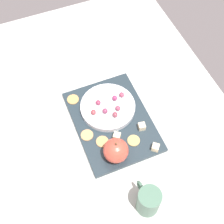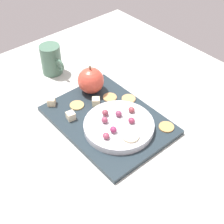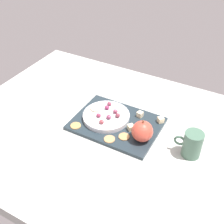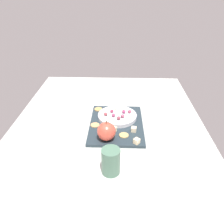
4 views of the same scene
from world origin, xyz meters
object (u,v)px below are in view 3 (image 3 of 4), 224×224
Objects in this scene: grape_0 at (109,104)px; grape_2 at (107,108)px; serving_dish at (106,116)px; grape_5 at (99,115)px; cheese_cube_2 at (140,114)px; cracker_3 at (124,137)px; cracker_0 at (109,139)px; platter at (116,124)px; grape_1 at (102,122)px; grape_3 at (118,115)px; apple_whole at (143,131)px; grape_6 at (109,117)px; cup at (192,144)px; cheese_cube_1 at (131,127)px; cracker_1 at (143,125)px; cracker_2 at (76,126)px; cheese_cube_0 at (161,120)px; grape_4 at (115,111)px; apple_slice_0 at (96,108)px.

grape_0 and grape_2 have the same top height.
grape_5 is at bearing -122.41° from serving_dish.
cheese_cube_2 is 0.53× the size of cracker_3.
cracker_0 is 15.87cm from grape_2.
platter is 18.14× the size of grape_1.
grape_0 is 8.35cm from grape_3.
grape_6 is (-15.09, 2.07, -1.19)cm from apple_whole.
cup reaches higher than cracker_0.
cracker_1 is at bearing 55.69° from cheese_cube_1.
serving_dish reaches higher than cracker_2.
grape_6 is (-9.32, -0.33, 1.62)cm from cheese_cube_1.
cracker_3 is 15.89cm from grape_2.
cheese_cube_1 is at bearing -130.63° from cheese_cube_0.
cheese_cube_0 is 1.00× the size of cheese_cube_2.
grape_3 is at bearing 93.04° from platter.
grape_4 is at bearing 48.42° from grape_5.
cup reaches higher than grape_3.
platter is at bearing -7.53° from apple_slice_0.
grape_3 is at bearing 43.94° from grape_6.
grape_3 reaches higher than cracker_1.
cheese_cube_0 is at bearing 59.27° from cracker_3.
cracker_0 and cracker_2 have the same top height.
serving_dish is 2.39× the size of apple_whole.
cheese_cube_1 is 1.00× the size of cheese_cube_2.
cheese_cube_2 is 1.18× the size of grape_2.
platter is 10.04cm from cracker_0.
grape_0 is at bearing 136.88° from platter.
serving_dish is at bearing -10.97° from apple_slice_0.
platter is 15.90cm from cracker_2.
platter is 10.70cm from apple_slice_0.
grape_5 reaches higher than apple_slice_0.
cheese_cube_0 is 1.18× the size of grape_1.
grape_5 is (-0.48, -5.82, -0.09)cm from grape_2.
cup reaches higher than serving_dish.
serving_dish is 8.58× the size of cheese_cube_1.
apple_whole reaches higher than cheese_cube_2.
grape_4 is at bearing 10.40° from apple_slice_0.
grape_1 is at bearing -73.73° from grape_2.
cheese_cube_1 reaches higher than serving_dish.
cracker_3 is (19.05, 3.49, 0.00)cm from cracker_2.
grape_0 is (-19.06, 9.72, -1.23)cm from apple_whole.
grape_6 is (-17.58, -9.96, 1.62)cm from cheese_cube_0.
cheese_cube_0 is 7.32cm from cracker_1.
grape_0 is 6.06cm from apple_slice_0.
grape_3 is (-12.51, 4.56, -1.15)cm from apple_whole.
cup is (29.91, -2.44, 0.80)cm from grape_3.
cheese_cube_2 is 25.22cm from cup.
grape_1 is at bearing -158.62° from cheese_cube_1.
grape_1 is (1.28, -5.52, 1.71)cm from serving_dish.
cheese_cube_0 is 1.00× the size of cheese_cube_1.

